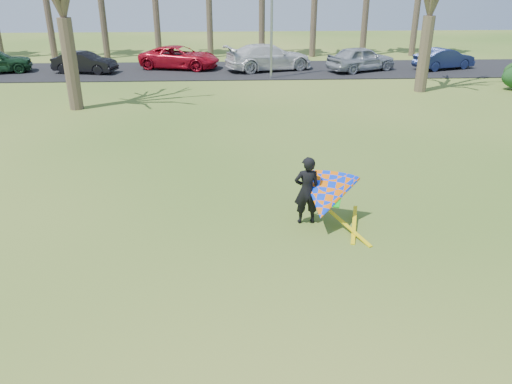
{
  "coord_description": "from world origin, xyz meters",
  "views": [
    {
      "loc": [
        -0.6,
        -9.18,
        6.01
      ],
      "look_at": [
        0.0,
        2.0,
        1.1
      ],
      "focal_mm": 35.0,
      "sensor_mm": 36.0,
      "label": 1
    }
  ],
  "objects_px": {
    "car_4": "(361,59)",
    "car_5": "(444,59)",
    "car_1": "(85,62)",
    "streetlight": "(275,2)",
    "kite_flyer": "(323,196)",
    "car_2": "(180,57)",
    "car_3": "(269,57)"
  },
  "relations": [
    {
      "from": "car_5",
      "to": "kite_flyer",
      "type": "bearing_deg",
      "value": 131.99
    },
    {
      "from": "streetlight",
      "to": "car_4",
      "type": "relative_size",
      "value": 1.7
    },
    {
      "from": "car_2",
      "to": "kite_flyer",
      "type": "xyz_separation_m",
      "value": [
        5.65,
        -23.48,
        0.05
      ]
    },
    {
      "from": "car_2",
      "to": "car_4",
      "type": "xyz_separation_m",
      "value": [
        12.08,
        -1.57,
        0.06
      ]
    },
    {
      "from": "car_4",
      "to": "streetlight",
      "type": "bearing_deg",
      "value": 85.31
    },
    {
      "from": "car_5",
      "to": "car_3",
      "type": "bearing_deg",
      "value": 69.48
    },
    {
      "from": "car_3",
      "to": "car_5",
      "type": "relative_size",
      "value": 1.39
    },
    {
      "from": "streetlight",
      "to": "car_5",
      "type": "distance_m",
      "value": 12.62
    },
    {
      "from": "car_2",
      "to": "car_5",
      "type": "bearing_deg",
      "value": -79.22
    },
    {
      "from": "streetlight",
      "to": "car_2",
      "type": "height_order",
      "value": "streetlight"
    },
    {
      "from": "car_4",
      "to": "car_2",
      "type": "bearing_deg",
      "value": 58.13
    },
    {
      "from": "kite_flyer",
      "to": "car_5",
      "type": "bearing_deg",
      "value": 61.29
    },
    {
      "from": "car_1",
      "to": "car_4",
      "type": "distance_m",
      "value": 18.12
    },
    {
      "from": "car_2",
      "to": "car_5",
      "type": "height_order",
      "value": "car_2"
    },
    {
      "from": "streetlight",
      "to": "kite_flyer",
      "type": "relative_size",
      "value": 3.35
    },
    {
      "from": "streetlight",
      "to": "car_4",
      "type": "height_order",
      "value": "streetlight"
    },
    {
      "from": "streetlight",
      "to": "car_1",
      "type": "distance_m",
      "value": 12.9
    },
    {
      "from": "car_2",
      "to": "car_5",
      "type": "xyz_separation_m",
      "value": [
        17.87,
        -1.17,
        -0.06
      ]
    },
    {
      "from": "car_5",
      "to": "kite_flyer",
      "type": "height_order",
      "value": "kite_flyer"
    },
    {
      "from": "car_1",
      "to": "car_5",
      "type": "height_order",
      "value": "car_5"
    },
    {
      "from": "car_1",
      "to": "car_4",
      "type": "xyz_separation_m",
      "value": [
        18.12,
        -0.21,
        0.13
      ]
    },
    {
      "from": "car_1",
      "to": "streetlight",
      "type": "bearing_deg",
      "value": -88.9
    },
    {
      "from": "streetlight",
      "to": "kite_flyer",
      "type": "xyz_separation_m",
      "value": [
        -0.44,
        -19.76,
        -3.61
      ]
    },
    {
      "from": "streetlight",
      "to": "car_1",
      "type": "bearing_deg",
      "value": 168.93
    },
    {
      "from": "car_5",
      "to": "kite_flyer",
      "type": "distance_m",
      "value": 25.44
    },
    {
      "from": "car_4",
      "to": "car_5",
      "type": "relative_size",
      "value": 1.12
    },
    {
      "from": "streetlight",
      "to": "car_4",
      "type": "xyz_separation_m",
      "value": [
        6.0,
        2.16,
        -3.6
      ]
    },
    {
      "from": "car_3",
      "to": "kite_flyer",
      "type": "relative_size",
      "value": 2.44
    },
    {
      "from": "car_4",
      "to": "car_5",
      "type": "height_order",
      "value": "car_4"
    },
    {
      "from": "car_1",
      "to": "kite_flyer",
      "type": "distance_m",
      "value": 25.02
    },
    {
      "from": "car_1",
      "to": "car_5",
      "type": "xyz_separation_m",
      "value": [
        23.9,
        0.19,
        0.02
      ]
    },
    {
      "from": "car_1",
      "to": "car_3",
      "type": "distance_m",
      "value": 12.04
    }
  ]
}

